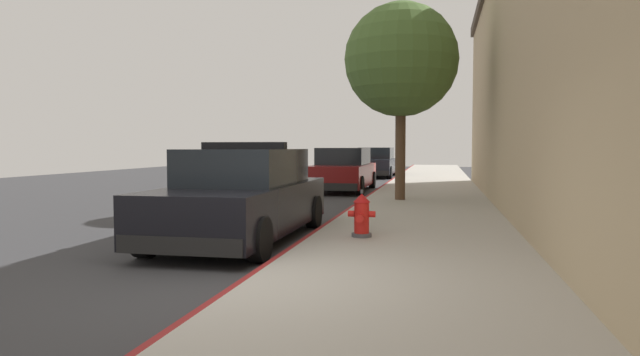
# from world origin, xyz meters

# --- Properties ---
(ground_plane) EXTENTS (31.34, 60.00, 0.20)m
(ground_plane) POSITION_xyz_m (-4.31, 10.00, -0.10)
(ground_plane) COLOR #353538
(sidewalk_pavement) EXTENTS (3.38, 60.00, 0.15)m
(sidewalk_pavement) POSITION_xyz_m (1.69, 10.00, 0.08)
(sidewalk_pavement) COLOR #ADA89E
(sidewalk_pavement) RESTS_ON ground
(curb_painted_edge) EXTENTS (0.08, 60.00, 0.15)m
(curb_painted_edge) POSITION_xyz_m (-0.04, 10.00, 0.08)
(curb_painted_edge) COLOR maroon
(curb_painted_edge) RESTS_ON ground
(police_cruiser) EXTENTS (1.94, 4.84, 1.68)m
(police_cruiser) POSITION_xyz_m (-1.24, 3.12, 0.74)
(police_cruiser) COLOR black
(police_cruiser) RESTS_ON ground
(parked_car_silver_ahead) EXTENTS (1.94, 4.84, 1.56)m
(parked_car_silver_ahead) POSITION_xyz_m (-1.38, 14.05, 0.74)
(parked_car_silver_ahead) COLOR maroon
(parked_car_silver_ahead) RESTS_ON ground
(parked_car_dark_far) EXTENTS (1.94, 4.84, 1.56)m
(parked_car_dark_far) POSITION_xyz_m (-1.27, 23.74, 0.74)
(parked_car_dark_far) COLOR black
(parked_car_dark_far) RESTS_ON ground
(fire_hydrant) EXTENTS (0.44, 0.40, 0.76)m
(fire_hydrant) POSITION_xyz_m (0.83, 2.96, 0.50)
(fire_hydrant) COLOR #4C4C51
(fire_hydrant) RESTS_ON sidewalk_pavement
(street_tree) EXTENTS (3.09, 3.09, 5.35)m
(street_tree) POSITION_xyz_m (0.98, 9.54, 3.94)
(street_tree) COLOR brown
(street_tree) RESTS_ON sidewalk_pavement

